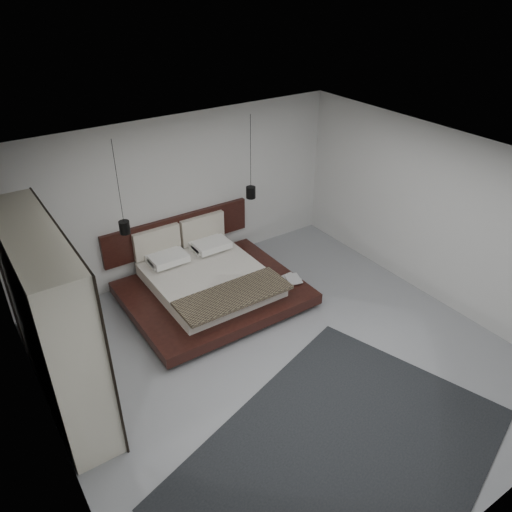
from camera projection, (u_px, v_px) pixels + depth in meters
floor at (282, 358)px, 7.09m from camera, size 6.00×6.00×0.00m
ceiling at (289, 173)px, 5.66m from camera, size 6.00×6.00×0.00m
wall_back at (180, 197)px, 8.52m from camera, size 6.00×0.00×6.00m
wall_front at (497, 436)px, 4.24m from camera, size 6.00×0.00×6.00m
wall_left at (43, 368)px, 4.94m from camera, size 0.00×6.00×6.00m
wall_right at (438, 218)px, 7.82m from camera, size 0.00×6.00×6.00m
lattice_screen at (3, 267)px, 6.76m from camera, size 0.05×0.90×2.60m
bed at (209, 282)px, 8.25m from camera, size 2.75×2.38×1.07m
book_lower at (287, 280)px, 8.34m from camera, size 0.23×0.30×0.03m
book_upper at (287, 280)px, 8.30m from camera, size 0.32×0.37×0.02m
pendant_left at (124, 227)px, 7.42m from camera, size 0.16×0.16×1.44m
pendant_right at (251, 192)px, 8.49m from camera, size 0.16×0.16×1.43m
wardrobe at (53, 323)px, 5.86m from camera, size 0.58×2.47×2.42m
rug at (343, 457)px, 5.68m from camera, size 4.48×3.77×0.02m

